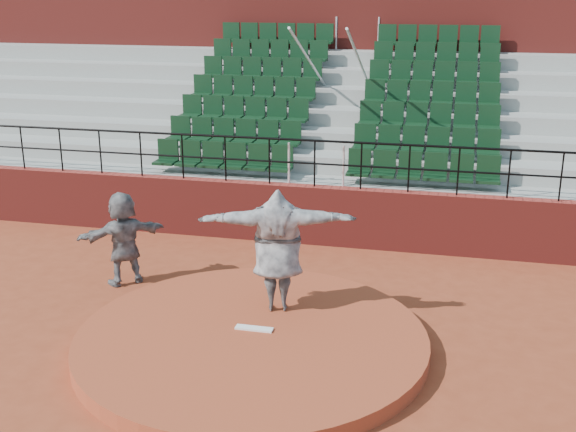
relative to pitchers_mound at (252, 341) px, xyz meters
name	(u,v)px	position (x,y,z in m)	size (l,w,h in m)	color
ground	(252,348)	(0.00, 0.00, -0.12)	(90.00, 90.00, 0.00)	brown
pitchers_mound	(252,341)	(0.00, 0.00, 0.00)	(5.50, 5.50, 0.25)	#9E3F23
pitching_rubber	(254,328)	(0.00, 0.15, 0.14)	(0.60, 0.15, 0.03)	white
boundary_wall	(314,215)	(0.00, 5.00, 0.53)	(24.00, 0.30, 1.30)	maroon
wall_railing	(315,153)	(0.00, 5.00, 1.90)	(24.04, 0.05, 1.03)	black
seating_deck	(341,145)	(0.00, 8.65, 1.32)	(24.00, 5.97, 4.63)	gray
press_box_facade	(364,51)	(0.00, 12.60, 3.43)	(24.00, 3.00, 7.10)	maroon
pitcher	(277,250)	(0.17, 1.01, 1.16)	(2.55, 0.69, 2.08)	black
fielder	(124,238)	(-3.06, 1.98, 0.78)	(1.67, 0.53, 1.80)	black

